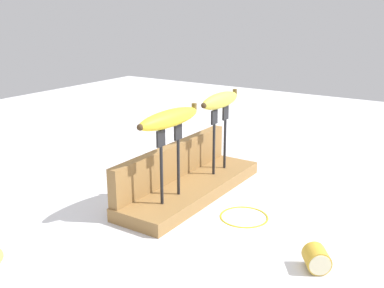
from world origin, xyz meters
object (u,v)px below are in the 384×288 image
object	(u,v)px
banana_chunk_near	(317,259)
wire_coil	(244,216)
fork_stand_right	(220,134)
banana_raised_left	(169,118)
banana_raised_right	(220,100)
fork_stand_left	(170,156)

from	to	relation	value
banana_chunk_near	wire_coil	world-z (taller)	banana_chunk_near
fork_stand_right	wire_coil	bearing A→B (deg)	-135.35
fork_stand_right	banana_raised_left	distance (m)	0.24
banana_raised_right	wire_coil	bearing A→B (deg)	-135.34
wire_coil	banana_chunk_near	bearing A→B (deg)	-120.51
banana_raised_left	banana_chunk_near	distance (m)	0.41
fork_stand_left	wire_coil	size ratio (longest dim) A/B	1.55
banana_chunk_near	wire_coil	distance (m)	0.24
fork_stand_left	wire_coil	world-z (taller)	fork_stand_left
banana_raised_right	banana_raised_left	bearing A→B (deg)	180.00
banana_raised_left	banana_chunk_near	bearing A→B (deg)	-98.84
fork_stand_right	banana_chunk_near	xyz separation A→B (m)	(-0.28, -0.36, -0.11)
banana_raised_right	banana_chunk_near	world-z (taller)	banana_raised_right
fork_stand_right	wire_coil	size ratio (longest dim) A/B	1.57
fork_stand_left	fork_stand_right	size ratio (longest dim) A/B	0.99
banana_chunk_near	banana_raised_left	bearing A→B (deg)	81.16
banana_chunk_near	fork_stand_left	bearing A→B (deg)	81.15
banana_raised_right	fork_stand_left	bearing A→B (deg)	-180.00
fork_stand_left	banana_raised_left	xyz separation A→B (m)	(-0.00, 0.00, 0.09)
banana_raised_left	fork_stand_left	bearing A→B (deg)	-2.61
fork_stand_left	banana_raised_right	distance (m)	0.24
fork_stand_left	banana_raised_left	distance (m)	0.09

